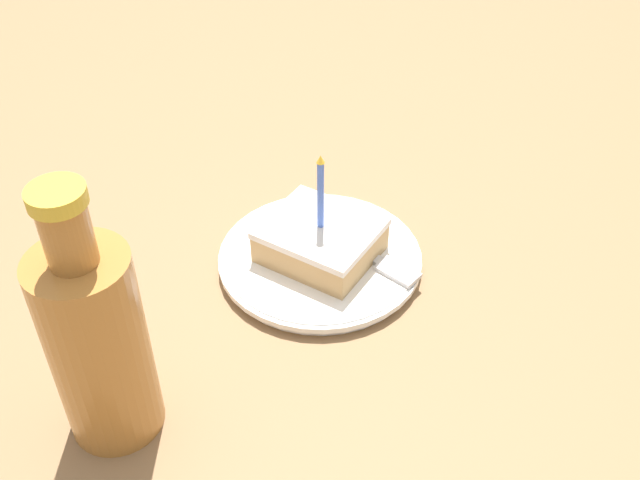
# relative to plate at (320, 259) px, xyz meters

# --- Properties ---
(ground_plane) EXTENTS (2.40, 2.40, 0.04)m
(ground_plane) POSITION_rel_plate_xyz_m (-0.01, 0.02, -0.03)
(ground_plane) COLOR olive
(ground_plane) RESTS_ON ground
(plate) EXTENTS (0.22, 0.22, 0.02)m
(plate) POSITION_rel_plate_xyz_m (0.00, 0.00, 0.00)
(plate) COLOR white
(plate) RESTS_ON ground_plane
(cake_slice) EXTENTS (0.10, 0.11, 0.13)m
(cake_slice) POSITION_rel_plate_xyz_m (0.00, -0.00, 0.03)
(cake_slice) COLOR tan
(cake_slice) RESTS_ON plate
(fork) EXTENTS (0.04, 0.17, 0.00)m
(fork) POSITION_rel_plate_xyz_m (0.02, -0.03, 0.01)
(fork) COLOR silver
(fork) RESTS_ON plate
(bottle) EXTENTS (0.08, 0.08, 0.25)m
(bottle) POSITION_rel_plate_xyz_m (-0.26, 0.04, 0.09)
(bottle) COLOR #B27233
(bottle) RESTS_ON ground_plane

